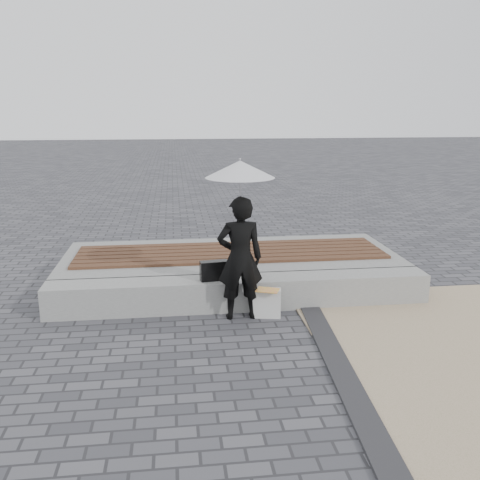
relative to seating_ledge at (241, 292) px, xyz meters
name	(u,v)px	position (x,y,z in m)	size (l,w,h in m)	color
ground	(260,362)	(0.00, -1.60, -0.20)	(80.00, 80.00, 0.00)	#4E4D52
edging_band	(346,380)	(0.75, -2.10, -0.18)	(0.25, 5.20, 0.04)	#2A2A2C
seating_ledge	(241,292)	(0.00, 0.00, 0.00)	(5.00, 0.45, 0.40)	#9C9C98
timber_platform	(231,266)	(0.00, 1.20, 0.00)	(5.00, 2.00, 0.40)	gray
timber_decking	(231,252)	(0.00, 1.20, 0.22)	(4.60, 1.20, 0.04)	brown
woman	(240,258)	(-0.05, -0.36, 0.57)	(0.56, 0.37, 1.54)	black
parasol	(240,169)	(-0.05, -0.36, 1.65)	(0.82, 0.82, 1.05)	#AAABAF
handbag	(214,271)	(-0.35, -0.05, 0.33)	(0.36, 0.13, 0.25)	black
canvas_tote	(267,303)	(0.28, -0.38, -0.02)	(0.35, 0.15, 0.37)	silver
magazine	(268,290)	(0.28, -0.43, 0.17)	(0.27, 0.20, 0.01)	#E94B45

